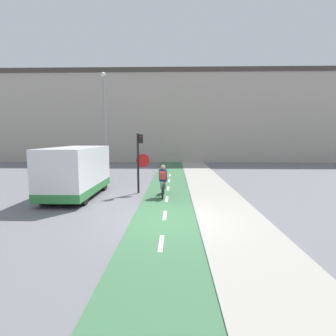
{
  "coord_description": "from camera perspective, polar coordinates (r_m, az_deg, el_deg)",
  "views": [
    {
      "loc": [
        0.36,
        -8.69,
        2.84
      ],
      "look_at": [
        0.0,
        5.09,
        1.2
      ],
      "focal_mm": 28.0,
      "sensor_mm": 36.0,
      "label": 1
    }
  ],
  "objects": [
    {
      "name": "van",
      "position": [
        13.15,
        -19.31,
        -0.93
      ],
      "size": [
        1.98,
        4.73,
        2.36
      ],
      "color": "white",
      "rests_on": "ground_plane"
    },
    {
      "name": "ground_plane",
      "position": [
        9.15,
        -0.84,
        -11.3
      ],
      "size": [
        120.0,
        120.0,
        0.0
      ],
      "primitive_type": "plane",
      "color": "slate"
    },
    {
      "name": "traffic_light_pole",
      "position": [
        13.2,
        -6.19,
        2.55
      ],
      "size": [
        0.67,
        0.25,
        3.02
      ],
      "color": "black",
      "rests_on": "ground_plane"
    },
    {
      "name": "bike_lane",
      "position": [
        9.15,
        -0.84,
        -11.23
      ],
      "size": [
        2.24,
        60.0,
        0.02
      ],
      "color": "#3D7047",
      "rests_on": "ground_plane"
    },
    {
      "name": "sidewalk_strip",
      "position": [
        9.34,
        13.81,
        -10.95
      ],
      "size": [
        2.4,
        60.0,
        0.05
      ],
      "color": "#A8A399",
      "rests_on": "ground_plane"
    },
    {
      "name": "street_lamp_far",
      "position": [
        20.87,
        -13.67,
        11.46
      ],
      "size": [
        0.36,
        0.36,
        7.65
      ],
      "color": "gray",
      "rests_on": "ground_plane"
    },
    {
      "name": "cyclist_near",
      "position": [
        12.42,
        -1.08,
        -3.04
      ],
      "size": [
        0.46,
        1.75,
        1.53
      ],
      "color": "black",
      "rests_on": "ground_plane"
    },
    {
      "name": "building_row_background",
      "position": [
        31.82,
        0.85,
        10.99
      ],
      "size": [
        60.0,
        5.2,
        10.32
      ],
      "color": "#B2A899",
      "rests_on": "ground_plane"
    }
  ]
}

